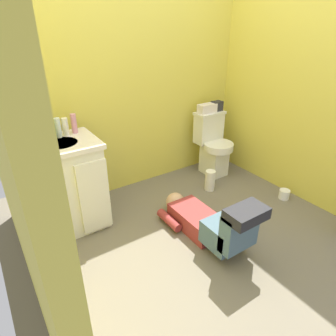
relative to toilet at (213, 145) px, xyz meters
The scene contains 18 objects.
ground_plane 1.26m from the toilet, 137.04° to the right, with size 3.06×3.20×0.04m, color #6C6454.
wall_back 1.25m from the toilet, 160.05° to the left, with size 2.72×0.08×2.40m, color #D9C94A.
wall_left 2.49m from the toilet, 159.59° to the right, with size 0.08×2.20×2.40m, color #D9C94A.
wall_right 1.25m from the toilet, 61.67° to the right, with size 0.08×2.20×2.40m, color #D9C94A.
toilet is the anchor object (origin of this frame).
vanity_cabinet 1.77m from the toilet, behind, with size 0.60×0.53×0.82m.
faucet 1.84m from the toilet, behind, with size 0.02×0.02×0.10m, color silver.
person_plumber 1.29m from the toilet, 132.15° to the right, with size 0.39×1.06×0.52m.
tissue_box 0.44m from the toilet, 116.43° to the left, with size 0.22×0.11×0.10m, color silver.
toiletry_bag 0.46m from the toilet, 40.77° to the left, with size 0.12×0.09×0.11m, color #26262D.
soap_dispenser 2.03m from the toilet, behind, with size 0.06×0.06×0.17m.
bottle_amber 1.93m from the toilet, behind, with size 0.04×0.04×0.12m, color #CC8835.
bottle_green 1.87m from the toilet, behind, with size 0.05×0.05×0.14m, color #4CA149.
bottle_clear 1.81m from the toilet, behind, with size 0.05×0.05×0.17m, color silver.
bottle_white 1.75m from the toilet, behind, with size 0.05×0.05×0.15m, color white.
bottle_pink 1.68m from the toilet, behind, with size 0.05×0.05×0.17m, color pink.
paper_towel_roll 0.51m from the toilet, 133.20° to the right, with size 0.11×0.11×0.23m, color white.
toilet_paper_roll 0.99m from the toilet, 74.98° to the right, with size 0.11×0.11×0.10m, color white.
Camera 1 is at (-1.39, -1.60, 1.71)m, focal length 31.30 mm.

